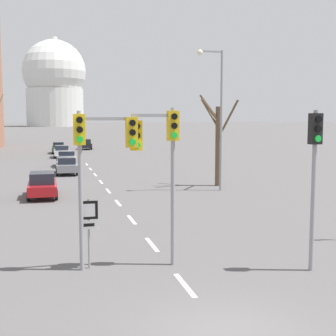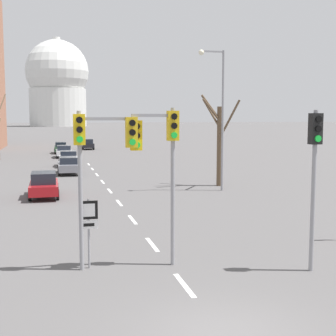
# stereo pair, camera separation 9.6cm
# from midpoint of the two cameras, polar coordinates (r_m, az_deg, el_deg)

# --- Properties ---
(lane_stripe_0) EXTENTS (0.16, 2.00, 0.01)m
(lane_stripe_0) POSITION_cam_midpoint_polar(r_m,az_deg,el_deg) (14.08, 1.86, -14.06)
(lane_stripe_0) COLOR silver
(lane_stripe_0) RESTS_ON ground_plane
(lane_stripe_1) EXTENTS (0.16, 2.00, 0.01)m
(lane_stripe_1) POSITION_cam_midpoint_polar(r_m,az_deg,el_deg) (18.23, -2.14, -9.30)
(lane_stripe_1) COLOR silver
(lane_stripe_1) RESTS_ON ground_plane
(lane_stripe_2) EXTENTS (0.16, 2.00, 0.01)m
(lane_stripe_2) POSITION_cam_midpoint_polar(r_m,az_deg,el_deg) (22.52, -4.57, -6.30)
(lane_stripe_2) COLOR silver
(lane_stripe_2) RESTS_ON ground_plane
(lane_stripe_3) EXTENTS (0.16, 2.00, 0.01)m
(lane_stripe_3) POSITION_cam_midpoint_polar(r_m,az_deg,el_deg) (26.88, -6.21, -4.26)
(lane_stripe_3) COLOR silver
(lane_stripe_3) RESTS_ON ground_plane
(lane_stripe_4) EXTENTS (0.16, 2.00, 0.01)m
(lane_stripe_4) POSITION_cam_midpoint_polar(r_m,az_deg,el_deg) (31.28, -7.38, -2.79)
(lane_stripe_4) COLOR silver
(lane_stripe_4) RESTS_ON ground_plane
(lane_stripe_5) EXTENTS (0.16, 2.00, 0.01)m
(lane_stripe_5) POSITION_cam_midpoint_polar(r_m,az_deg,el_deg) (35.70, -8.26, -1.68)
(lane_stripe_5) COLOR silver
(lane_stripe_5) RESTS_ON ground_plane
(lane_stripe_6) EXTENTS (0.16, 2.00, 0.01)m
(lane_stripe_6) POSITION_cam_midpoint_polar(r_m,az_deg,el_deg) (40.14, -8.94, -0.81)
(lane_stripe_6) COLOR silver
(lane_stripe_6) RESTS_ON ground_plane
(lane_stripe_7) EXTENTS (0.16, 2.00, 0.01)m
(lane_stripe_7) POSITION_cam_midpoint_polar(r_m,az_deg,el_deg) (44.60, -9.49, -0.12)
(lane_stripe_7) COLOR silver
(lane_stripe_7) RESTS_ON ground_plane
(lane_stripe_8) EXTENTS (0.16, 2.00, 0.01)m
(lane_stripe_8) POSITION_cam_midpoint_polar(r_m,az_deg,el_deg) (49.06, -9.94, 0.44)
(lane_stripe_8) COLOR silver
(lane_stripe_8) RESTS_ON ground_plane
(traffic_signal_near_left) EXTENTS (2.15, 0.34, 5.08)m
(traffic_signal_near_left) POSITION_cam_midpoint_polar(r_m,az_deg,el_deg) (14.91, -8.50, 2.20)
(traffic_signal_near_left) COLOR gray
(traffic_signal_near_left) RESTS_ON ground_plane
(traffic_signal_near_right) EXTENTS (0.36, 0.34, 5.10)m
(traffic_signal_near_right) POSITION_cam_midpoint_polar(r_m,az_deg,el_deg) (15.27, 17.25, 0.96)
(traffic_signal_near_right) COLOR gray
(traffic_signal_near_right) RESTS_ON ground_plane
(traffic_signal_centre_tall) EXTENTS (1.71, 0.34, 5.19)m
(traffic_signal_centre_tall) POSITION_cam_midpoint_polar(r_m,az_deg,el_deg) (15.02, -1.28, 2.55)
(traffic_signal_centre_tall) COLOR gray
(traffic_signal_centre_tall) RESTS_ON ground_plane
(route_sign_post) EXTENTS (0.60, 0.08, 2.27)m
(route_sign_post) POSITION_cam_midpoint_polar(r_m,az_deg,el_deg) (15.32, -9.83, -6.49)
(route_sign_post) COLOR gray
(route_sign_post) RESTS_ON ground_plane
(street_lamp_right) EXTENTS (1.77, 0.36, 9.18)m
(street_lamp_right) POSITION_cam_midpoint_polar(r_m,az_deg,el_deg) (31.03, 5.96, 7.37)
(street_lamp_right) COLOR gray
(street_lamp_right) RESTS_ON ground_plane
(sedan_near_left) EXTENTS (1.76, 4.10, 1.55)m
(sedan_near_left) POSITION_cam_midpoint_polar(r_m,az_deg,el_deg) (29.52, -15.15, -1.98)
(sedan_near_left) COLOR maroon
(sedan_near_left) RESTS_ON ground_plane
(sedan_near_right) EXTENTS (1.89, 3.93, 1.48)m
(sedan_near_right) POSITION_cam_midpoint_polar(r_m,az_deg,el_deg) (57.81, -12.88, 2.00)
(sedan_near_right) COLOR silver
(sedan_near_right) RESTS_ON ground_plane
(sedan_mid_centre) EXTENTS (1.71, 4.44, 1.53)m
(sedan_mid_centre) POSITION_cam_midpoint_polar(r_m,az_deg,el_deg) (64.79, -13.27, 2.44)
(sedan_mid_centre) COLOR #2D4C33
(sedan_mid_centre) RESTS_ON ground_plane
(sedan_far_left) EXTENTS (1.75, 3.89, 1.57)m
(sedan_far_left) POSITION_cam_midpoint_polar(r_m,az_deg,el_deg) (71.64, -10.07, 2.87)
(sedan_far_left) COLOR black
(sedan_far_left) RESTS_ON ground_plane
(sedan_far_right) EXTENTS (1.79, 4.37, 1.48)m
(sedan_far_right) POSITION_cam_midpoint_polar(r_m,az_deg,el_deg) (41.09, -12.34, 0.34)
(sedan_far_right) COLOR slate
(sedan_far_right) RESTS_ON ground_plane
(sedan_distant_centre) EXTENTS (1.86, 3.91, 1.55)m
(sedan_distant_centre) POSITION_cam_midpoint_polar(r_m,az_deg,el_deg) (47.41, -12.35, 1.16)
(sedan_distant_centre) COLOR #B7B7BC
(sedan_distant_centre) RESTS_ON ground_plane
(bare_tree_right_near) EXTENTS (2.78, 3.38, 6.44)m
(bare_tree_right_near) POSITION_cam_midpoint_polar(r_m,az_deg,el_deg) (33.24, 6.01, 3.40)
(bare_tree_right_near) COLOR brown
(bare_tree_right_near) RESTS_ON ground_plane
(capitol_dome) EXTENTS (32.27, 32.27, 45.58)m
(capitol_dome) POSITION_cam_midpoint_polar(r_m,az_deg,el_deg) (252.72, -13.67, 10.01)
(capitol_dome) COLOR silver
(capitol_dome) RESTS_ON ground_plane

